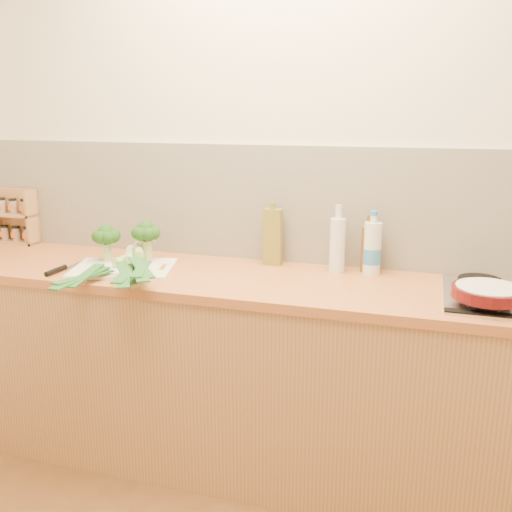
% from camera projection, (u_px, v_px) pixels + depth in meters
% --- Properties ---
extents(room_shell, '(3.50, 3.50, 3.50)m').
position_uv_depth(room_shell, '(282.00, 205.00, 2.63)').
color(room_shell, beige).
rests_on(room_shell, ground).
extents(counter, '(3.20, 0.62, 0.90)m').
position_uv_depth(counter, '(264.00, 374.00, 2.54)').
color(counter, '#AB7147').
rests_on(counter, ground).
extents(chopping_board, '(0.51, 0.42, 0.01)m').
position_uv_depth(chopping_board, '(123.00, 268.00, 2.55)').
color(chopping_board, beige).
rests_on(chopping_board, counter).
extents(broccoli_left, '(0.13, 0.13, 0.17)m').
position_uv_depth(broccoli_left, '(106.00, 236.00, 2.62)').
color(broccoli_left, '#9BAC64').
rests_on(broccoli_left, chopping_board).
extents(broccoli_right, '(0.13, 0.13, 0.19)m').
position_uv_depth(broccoli_right, '(146.00, 234.00, 2.61)').
color(broccoli_right, '#9BAC64').
rests_on(broccoli_right, chopping_board).
extents(leek_front, '(0.12, 0.67, 0.04)m').
position_uv_depth(leek_front, '(115.00, 263.00, 2.52)').
color(leek_front, white).
rests_on(leek_front, chopping_board).
extents(leek_mid, '(0.32, 0.58, 0.04)m').
position_uv_depth(leek_mid, '(128.00, 262.00, 2.47)').
color(leek_mid, white).
rests_on(leek_mid, chopping_board).
extents(leek_back, '(0.35, 0.55, 0.04)m').
position_uv_depth(leek_back, '(140.00, 258.00, 2.47)').
color(leek_back, white).
rests_on(leek_back, chopping_board).
extents(chefs_knife, '(0.05, 0.32, 0.02)m').
position_uv_depth(chefs_knife, '(62.00, 269.00, 2.53)').
color(chefs_knife, silver).
rests_on(chefs_knife, counter).
extents(skillet, '(0.37, 0.26, 0.04)m').
position_uv_depth(skillet, '(489.00, 292.00, 2.04)').
color(skillet, '#4C0C0E').
rests_on(skillet, gas_hob).
extents(spice_rack, '(0.24, 0.10, 0.29)m').
position_uv_depth(spice_rack, '(16.00, 219.00, 3.04)').
color(spice_rack, tan).
rests_on(spice_rack, counter).
extents(oil_tin, '(0.08, 0.05, 0.29)m').
position_uv_depth(oil_tin, '(273.00, 236.00, 2.61)').
color(oil_tin, olive).
rests_on(oil_tin, counter).
extents(glass_bottle, '(0.07, 0.07, 0.30)m').
position_uv_depth(glass_bottle, '(337.00, 244.00, 2.50)').
color(glass_bottle, silver).
rests_on(glass_bottle, counter).
extents(amber_bottle, '(0.06, 0.06, 0.25)m').
position_uv_depth(amber_bottle, '(368.00, 248.00, 2.50)').
color(amber_bottle, brown).
rests_on(amber_bottle, counter).
extents(water_bottle, '(0.08, 0.08, 0.26)m').
position_uv_depth(water_bottle, '(372.00, 250.00, 2.47)').
color(water_bottle, silver).
rests_on(water_bottle, counter).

